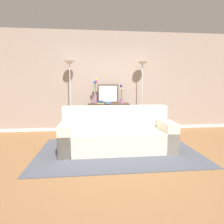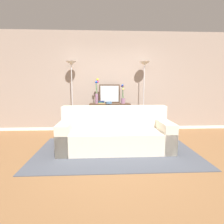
% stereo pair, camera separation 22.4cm
% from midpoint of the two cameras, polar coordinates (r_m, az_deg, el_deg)
% --- Properties ---
extents(ground_plane, '(16.00, 16.00, 0.02)m').
position_cam_midpoint_polar(ground_plane, '(3.51, 4.11, -13.96)').
color(ground_plane, brown).
extents(back_wall, '(12.00, 0.15, 2.84)m').
position_cam_midpoint_polar(back_wall, '(5.40, 1.50, 9.39)').
color(back_wall, white).
rests_on(back_wall, ground).
extents(area_rug, '(3.15, 1.91, 0.01)m').
position_cam_midpoint_polar(area_rug, '(3.75, 2.95, -12.22)').
color(area_rug, '#474C56').
rests_on(area_rug, ground).
extents(couch, '(2.26, 0.90, 0.88)m').
position_cam_midpoint_polar(couch, '(3.81, 2.74, -7.03)').
color(couch, beige).
rests_on(couch, ground).
extents(console_table, '(1.13, 0.35, 0.82)m').
position_cam_midpoint_polar(console_table, '(5.07, 0.59, -0.29)').
color(console_table, '#473323').
rests_on(console_table, ground).
extents(floor_lamp_left, '(0.28, 0.28, 1.96)m').
position_cam_midpoint_polar(floor_lamp_left, '(5.09, -11.36, 10.68)').
color(floor_lamp_left, silver).
rests_on(floor_lamp_left, ground).
extents(floor_lamp_right, '(0.28, 0.28, 1.96)m').
position_cam_midpoint_polar(floor_lamp_right, '(5.19, 11.33, 10.64)').
color(floor_lamp_right, silver).
rests_on(floor_lamp_right, ground).
extents(wall_mirror, '(0.58, 0.02, 0.52)m').
position_cam_midpoint_polar(wall_mirror, '(5.16, 0.47, 5.76)').
color(wall_mirror, '#473323').
rests_on(wall_mirror, console_table).
extents(vase_tall_flowers, '(0.12, 0.11, 0.69)m').
position_cam_midpoint_polar(vase_tall_flowers, '(5.02, -3.56, 6.17)').
color(vase_tall_flowers, gray).
rests_on(vase_tall_flowers, console_table).
extents(vase_short_flowers, '(0.12, 0.12, 0.53)m').
position_cam_midpoint_polar(vase_short_flowers, '(5.04, 4.75, 4.60)').
color(vase_short_flowers, gray).
rests_on(vase_short_flowers, console_table).
extents(fruit_bowl, '(0.18, 0.18, 0.06)m').
position_cam_midpoint_polar(fruit_bowl, '(4.93, 0.29, 2.93)').
color(fruit_bowl, '#4C7093').
rests_on(fruit_bowl, console_table).
extents(book_stack, '(0.20, 0.14, 0.08)m').
position_cam_midpoint_polar(book_stack, '(4.93, -2.02, 2.99)').
color(book_stack, '#B77F33').
rests_on(book_stack, console_table).
extents(book_row_under_console, '(0.30, 0.18, 0.13)m').
position_cam_midpoint_polar(book_row_under_console, '(5.16, -2.89, -5.78)').
color(book_row_under_console, '#1E7075').
rests_on(book_row_under_console, ground).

